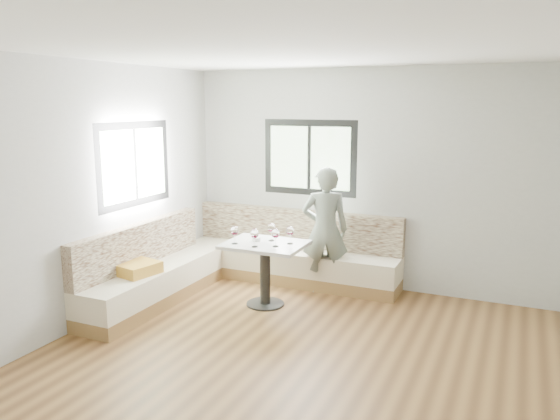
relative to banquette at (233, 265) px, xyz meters
The scene contains 10 objects.
room 2.42m from the banquette, 45.55° to the right, with size 5.01×5.01×2.81m.
banquette is the anchor object (origin of this frame).
table 0.72m from the banquette, 27.37° to the right, with size 0.93×0.73×0.76m.
person 1.25m from the banquette, 22.34° to the left, with size 0.58×0.38×1.60m, color slate.
olive_ramekin 0.70m from the banquette, 29.65° to the right, with size 0.11×0.11×0.04m.
wine_glass_a 0.81m from the banquette, 58.50° to the right, with size 0.10×0.10×0.21m.
wine_glass_b 0.96m from the banquette, 42.11° to the right, with size 0.10×0.10×0.21m.
wine_glass_c 1.05m from the banquette, 27.55° to the right, with size 0.10×0.10×0.21m.
wine_glass_d 0.87m from the banquette, 16.28° to the right, with size 0.10×0.10×0.21m.
wine_glass_e 1.08m from the banquette, 14.45° to the right, with size 0.10×0.10×0.21m.
Camera 1 is at (1.70, -4.24, 2.35)m, focal length 35.00 mm.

